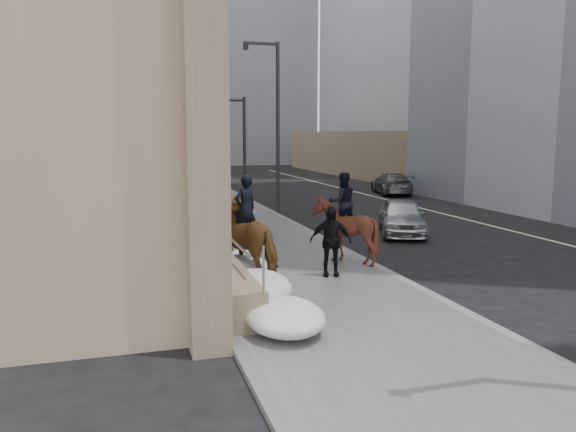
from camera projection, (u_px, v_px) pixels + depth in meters
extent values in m
plane|color=black|center=(319.00, 301.00, 12.92)|extent=(140.00, 140.00, 0.00)
cube|color=#4A4A4C|center=(235.00, 229.00, 22.40)|extent=(5.00, 80.00, 0.12)
cube|color=slate|center=(297.00, 226.00, 23.13)|extent=(0.24, 80.00, 0.12)
cube|color=#BFB78C|center=(463.00, 219.00, 25.35)|extent=(0.15, 70.00, 0.01)
cube|color=#9F8568|center=(95.00, 33.00, 29.09)|extent=(5.00, 44.00, 18.00)
cube|color=#77634D|center=(160.00, 195.00, 31.19)|extent=(1.10, 44.00, 0.90)
cylinder|color=silver|center=(168.00, 178.00, 31.19)|extent=(0.06, 42.00, 0.06)
cube|color=#77634D|center=(155.00, 15.00, 20.42)|extent=(0.70, 1.20, 16.20)
cube|color=black|center=(158.00, 129.00, 23.91)|extent=(0.20, 2.20, 4.50)
cube|color=#77634D|center=(558.00, 172.00, 26.46)|extent=(2.00, 80.00, 4.00)
cube|color=slate|center=(187.00, 50.00, 68.91)|extent=(30.00, 12.00, 28.00)
cube|color=gray|center=(105.00, 88.00, 78.07)|extent=(24.00, 12.00, 20.00)
cylinder|color=#2D2D30|center=(278.00, 130.00, 26.43)|extent=(0.18, 0.18, 8.00)
cube|color=#2D2D30|center=(261.00, 43.00, 25.63)|extent=(1.60, 0.15, 0.12)
cylinder|color=#2D2D30|center=(246.00, 46.00, 25.46)|extent=(0.24, 0.24, 0.30)
cylinder|color=#2D2D30|center=(212.00, 131.00, 45.40)|extent=(0.18, 0.18, 8.00)
cube|color=#2D2D30|center=(201.00, 82.00, 44.61)|extent=(1.60, 0.15, 0.12)
cylinder|color=#2D2D30|center=(192.00, 83.00, 44.43)|extent=(0.24, 0.24, 0.30)
cylinder|color=#2D2D30|center=(245.00, 147.00, 34.19)|extent=(0.20, 0.20, 6.00)
cylinder|color=#2D2D30|center=(211.00, 100.00, 33.22)|extent=(4.00, 0.16, 0.16)
imported|color=black|center=(186.00, 108.00, 32.87)|extent=(0.18, 0.22, 1.10)
ellipsoid|color=silver|center=(257.00, 287.00, 12.44)|extent=(1.50, 2.10, 0.68)
ellipsoid|color=silver|center=(227.00, 250.00, 16.25)|extent=(1.60, 2.20, 0.72)
ellipsoid|color=silver|center=(204.00, 229.00, 20.02)|extent=(1.40, 2.00, 0.64)
ellipsoid|color=silver|center=(194.00, 212.00, 23.85)|extent=(1.70, 2.30, 0.76)
ellipsoid|color=silver|center=(182.00, 203.00, 27.62)|extent=(1.50, 2.10, 0.66)
imported|color=#563919|center=(254.00, 241.00, 14.14)|extent=(2.00, 2.67, 2.05)
imported|color=black|center=(252.00, 209.00, 14.17)|extent=(0.74, 0.63, 1.72)
imported|color=#421D12|center=(344.00, 230.00, 16.21)|extent=(1.55, 1.74, 1.88)
imported|color=black|center=(343.00, 202.00, 16.23)|extent=(0.85, 0.67, 1.72)
imported|color=black|center=(330.00, 241.00, 14.65)|extent=(1.16, 0.72, 1.85)
imported|color=#B0B3B8|center=(402.00, 216.00, 21.41)|extent=(3.05, 4.35, 1.38)
imported|color=#4E5155|center=(391.00, 184.00, 35.50)|extent=(2.89, 4.96, 1.35)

